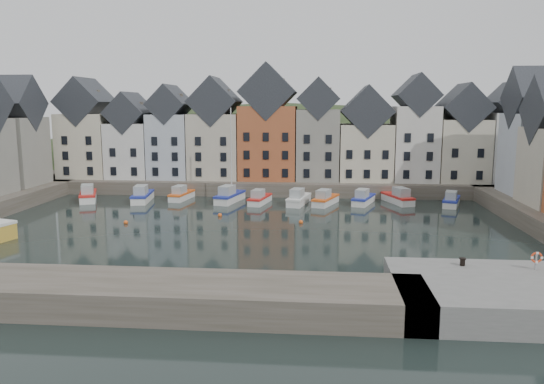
# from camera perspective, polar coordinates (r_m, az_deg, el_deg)

# --- Properties ---
(ground) EXTENTS (260.00, 260.00, 0.00)m
(ground) POSITION_cam_1_polar(r_m,az_deg,el_deg) (56.76, -3.12, -4.37)
(ground) COLOR black
(ground) RESTS_ON ground
(far_quay) EXTENTS (90.00, 16.00, 2.00)m
(far_quay) POSITION_cam_1_polar(r_m,az_deg,el_deg) (85.86, -0.31, 0.99)
(far_quay) COLOR #454135
(far_quay) RESTS_ON ground
(near_quay) EXTENTS (18.00, 10.00, 2.00)m
(near_quay) POSITION_cam_1_polar(r_m,az_deg,el_deg) (39.36, 26.15, -10.04)
(near_quay) COLOR #60605E
(near_quay) RESTS_ON ground
(near_wall) EXTENTS (50.00, 6.00, 2.00)m
(near_wall) POSITION_cam_1_polar(r_m,az_deg,el_deg) (39.19, -22.81, -9.89)
(near_wall) COLOR #454135
(near_wall) RESTS_ON ground
(hillside) EXTENTS (153.60, 70.40, 64.00)m
(hillside) POSITION_cam_1_polar(r_m,az_deg,el_deg) (115.22, 0.91, -6.51)
(hillside) COLOR black
(hillside) RESTS_ON ground
(far_terrace) EXTENTS (72.37, 8.16, 17.78)m
(far_terrace) POSITION_cam_1_polar(r_m,az_deg,el_deg) (82.85, 1.78, 6.16)
(far_terrace) COLOR beige
(far_terrace) RESTS_ON far_quay
(mooring_buoys) EXTENTS (20.50, 5.50, 0.50)m
(mooring_buoys) POSITION_cam_1_polar(r_m,az_deg,el_deg) (62.51, -6.07, -3.00)
(mooring_buoys) COLOR #E2581A
(mooring_buoys) RESTS_ON ground
(boat_a) EXTENTS (4.57, 7.24, 2.66)m
(boat_a) POSITION_cam_1_polar(r_m,az_deg,el_deg) (79.70, -19.18, -0.33)
(boat_a) COLOR silver
(boat_a) RESTS_ON ground
(boat_b) EXTENTS (3.05, 7.12, 2.65)m
(boat_b) POSITION_cam_1_polar(r_m,az_deg,el_deg) (76.83, -13.78, -0.42)
(boat_b) COLOR silver
(boat_b) RESTS_ON ground
(boat_c) EXTENTS (2.71, 6.27, 2.33)m
(boat_c) POSITION_cam_1_polar(r_m,az_deg,el_deg) (77.37, -9.71, -0.30)
(boat_c) COLOR silver
(boat_c) RESTS_ON ground
(boat_d) EXTENTS (3.63, 7.27, 13.33)m
(boat_d) POSITION_cam_1_polar(r_m,az_deg,el_deg) (74.46, -4.61, -0.43)
(boat_d) COLOR silver
(boat_d) RESTS_ON ground
(boat_e) EXTENTS (2.97, 6.17, 2.28)m
(boat_e) POSITION_cam_1_polar(r_m,az_deg,el_deg) (72.99, -1.35, -0.75)
(boat_e) COLOR silver
(boat_e) RESTS_ON ground
(boat_f) EXTENTS (3.34, 6.79, 2.50)m
(boat_f) POSITION_cam_1_polar(r_m,az_deg,el_deg) (72.60, 2.86, -0.76)
(boat_f) COLOR silver
(boat_f) RESTS_ON ground
(boat_g) EXTENTS (3.97, 6.57, 2.41)m
(boat_g) POSITION_cam_1_polar(r_m,az_deg,el_deg) (72.58, 5.74, -0.82)
(boat_g) COLOR silver
(boat_g) RESTS_ON ground
(boat_h) EXTENTS (3.81, 6.49, 2.38)m
(boat_h) POSITION_cam_1_polar(r_m,az_deg,el_deg) (73.84, 9.79, -0.74)
(boat_h) COLOR silver
(boat_h) RESTS_ON ground
(boat_i) EXTENTS (4.06, 6.87, 2.52)m
(boat_i) POSITION_cam_1_polar(r_m,az_deg,el_deg) (75.36, 13.43, -0.63)
(boat_i) COLOR silver
(boat_i) RESTS_ON ground
(boat_j) EXTENTS (3.65, 6.29, 2.31)m
(boat_j) POSITION_cam_1_polar(r_m,az_deg,el_deg) (75.42, 18.73, -0.91)
(boat_j) COLOR silver
(boat_j) RESTS_ON ground
(mooring_bollard) EXTENTS (0.48, 0.48, 0.56)m
(mooring_bollard) POSITION_cam_1_polar(r_m,az_deg,el_deg) (40.79, 19.82, -7.04)
(mooring_bollard) COLOR black
(mooring_bollard) RESTS_ON near_quay
(life_ring_post) EXTENTS (0.80, 0.17, 1.30)m
(life_ring_post) POSITION_cam_1_polar(r_m,az_deg,el_deg) (41.65, 26.58, -6.36)
(life_ring_post) COLOR gray
(life_ring_post) RESTS_ON near_quay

